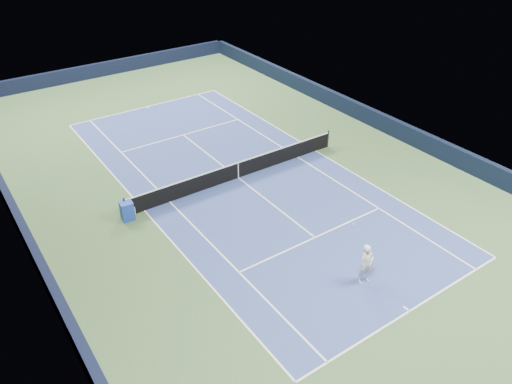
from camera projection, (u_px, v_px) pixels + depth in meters
ground at (238, 178)px, 27.04m from camera, size 40.00×40.00×0.00m
wall_far at (105, 69)px, 40.47m from camera, size 22.00×0.35×1.10m
wall_right at (380, 121)px, 31.92m from camera, size 0.35×40.00×1.10m
wall_left at (28, 240)px, 21.55m from camera, size 0.35×40.00×1.10m
court_surface at (238, 178)px, 27.03m from camera, size 10.97×23.77×0.01m
baseline_far at (147, 107)px, 35.26m from camera, size 10.97×0.08×0.00m
baseline_near at (410, 311)px, 18.80m from camera, size 10.97×0.08×0.00m
sideline_doubles_right at (316, 151)px, 29.66m from camera, size 0.08×23.77×0.00m
sideline_doubles_left at (144, 211)px, 24.40m from camera, size 0.08×23.77×0.00m
sideline_singles_right at (298, 157)px, 29.00m from camera, size 0.08×23.77×0.00m
sideline_singles_left at (170, 202)px, 25.06m from camera, size 0.08×23.77×0.00m
service_line_far at (183, 135)px, 31.46m from camera, size 8.23×0.08×0.00m
service_line_near at (315, 237)px, 22.60m from camera, size 8.23×0.08×0.00m
center_service_line at (238, 178)px, 27.03m from camera, size 0.08×12.80×0.00m
center_mark_far at (148, 107)px, 35.16m from camera, size 0.08×0.30×0.00m
center_mark_near at (406, 309)px, 18.91m from camera, size 0.08×0.30×0.00m
tennis_net at (238, 170)px, 26.76m from camera, size 12.90×0.10×1.07m
sponsor_cube at (127, 211)px, 23.57m from camera, size 0.64×0.59×0.95m
tennis_player at (366, 264)px, 19.71m from camera, size 0.83×1.28×2.24m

